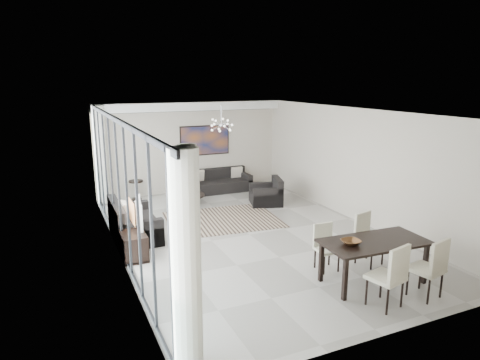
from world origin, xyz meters
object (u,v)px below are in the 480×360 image
tv_console (129,238)px  sofa_main (220,184)px  coffee_table (189,199)px  dining_table (374,245)px  television (135,213)px

tv_console → sofa_main: bearing=46.8°
coffee_table → sofa_main: (1.44, 1.17, 0.06)m
dining_table → television: bearing=137.4°
coffee_table → tv_console: size_ratio=0.55×
coffee_table → sofa_main: 1.86m
coffee_table → dining_table: size_ratio=0.49×
coffee_table → dining_table: 6.22m
tv_console → television: bearing=-10.4°
dining_table → coffee_table: bearing=104.8°
television → dining_table: bearing=-123.6°
tv_console → dining_table: size_ratio=0.88×
coffee_table → tv_console: (-2.16, -2.66, 0.08)m
sofa_main → dining_table: 7.18m
coffee_table → sofa_main: bearing=39.2°
sofa_main → coffee_table: bearing=-140.8°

